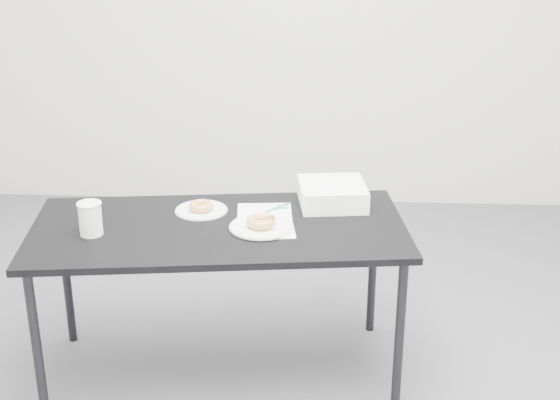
# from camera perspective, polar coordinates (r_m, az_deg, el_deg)

# --- Properties ---
(floor) EXTENTS (4.00, 4.00, 0.00)m
(floor) POSITION_cam_1_polar(r_m,az_deg,el_deg) (3.39, -0.81, -12.53)
(floor) COLOR #46464B
(floor) RESTS_ON ground
(table) EXTENTS (1.55, 0.87, 0.67)m
(table) POSITION_cam_1_polar(r_m,az_deg,el_deg) (3.11, -4.49, -2.75)
(table) COLOR black
(table) RESTS_ON floor
(scorecard) EXTENTS (0.24, 0.30, 0.00)m
(scorecard) POSITION_cam_1_polar(r_m,az_deg,el_deg) (3.17, -1.14, -1.20)
(scorecard) COLOR white
(scorecard) RESTS_ON table
(logo_patch) EXTENTS (0.05, 0.05, 0.00)m
(logo_patch) POSITION_cam_1_polar(r_m,az_deg,el_deg) (3.26, 0.19, -0.51)
(logo_patch) COLOR green
(logo_patch) RESTS_ON scorecard
(pen) EXTENTS (0.09, 0.10, 0.01)m
(pen) POSITION_cam_1_polar(r_m,az_deg,el_deg) (3.25, -0.15, -0.53)
(pen) COLOR #0E9A8E
(pen) RESTS_ON scorecard
(napkin) EXTENTS (0.20, 0.20, 0.00)m
(napkin) POSITION_cam_1_polar(r_m,az_deg,el_deg) (3.04, -0.61, -2.19)
(napkin) COLOR white
(napkin) RESTS_ON table
(plate_near) EXTENTS (0.25, 0.25, 0.01)m
(plate_near) POSITION_cam_1_polar(r_m,az_deg,el_deg) (3.06, -1.38, -1.98)
(plate_near) COLOR white
(plate_near) RESTS_ON napkin
(donut_near) EXTENTS (0.12, 0.12, 0.04)m
(donut_near) POSITION_cam_1_polar(r_m,az_deg,el_deg) (3.05, -1.38, -1.58)
(donut_near) COLOR #BD7C3B
(donut_near) RESTS_ON plate_near
(plate_far) EXTENTS (0.22, 0.22, 0.01)m
(plate_far) POSITION_cam_1_polar(r_m,az_deg,el_deg) (3.24, -5.78, -0.76)
(plate_far) COLOR white
(plate_far) RESTS_ON table
(donut_far) EXTENTS (0.12, 0.12, 0.03)m
(donut_far) POSITION_cam_1_polar(r_m,az_deg,el_deg) (3.23, -5.79, -0.44)
(donut_far) COLOR #BD7C3B
(donut_far) RESTS_ON plate_far
(coffee_cup) EXTENTS (0.09, 0.09, 0.13)m
(coffee_cup) POSITION_cam_1_polar(r_m,az_deg,el_deg) (3.07, -13.70, -1.33)
(coffee_cup) COLOR white
(coffee_cup) RESTS_ON table
(cup_lid) EXTENTS (0.08, 0.08, 0.01)m
(cup_lid) POSITION_cam_1_polar(r_m,az_deg,el_deg) (3.36, 2.53, 0.20)
(cup_lid) COLOR white
(cup_lid) RESTS_ON table
(bakery_box) EXTENTS (0.30, 0.30, 0.09)m
(bakery_box) POSITION_cam_1_polar(r_m,az_deg,el_deg) (3.29, 3.85, 0.45)
(bakery_box) COLOR white
(bakery_box) RESTS_ON table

